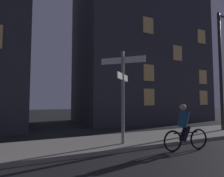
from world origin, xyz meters
TOP-DOWN VIEW (x-y plane):
  - sidewalk_kerb at (0.00, 6.42)m, footprint 40.00×2.62m
  - signpost at (1.00, 5.73)m, footprint 1.26×1.26m
  - street_lamp at (7.79, 6.31)m, footprint 1.64×0.28m
  - cyclist at (2.74, 4.42)m, footprint 1.81×0.37m
  - building_right_block at (7.15, 13.55)m, footprint 11.26×6.13m

SIDE VIEW (x-z plane):
  - sidewalk_kerb at x=0.00m, z-range 0.00..0.14m
  - cyclist at x=2.74m, z-range -0.06..1.55m
  - signpost at x=1.00m, z-range 0.48..3.96m
  - street_lamp at x=7.79m, z-range 0.71..7.35m
  - building_right_block at x=7.15m, z-range 0.00..13.58m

